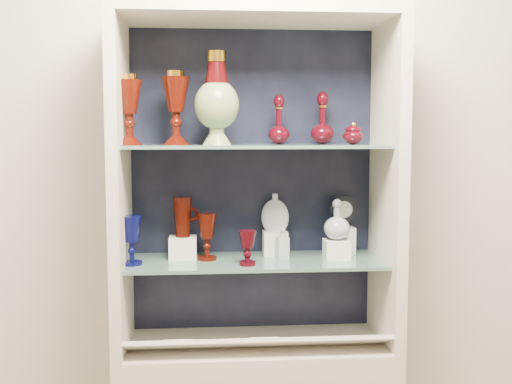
{
  "coord_description": "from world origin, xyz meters",
  "views": [
    {
      "loc": [
        -0.19,
        -0.75,
        1.52
      ],
      "look_at": [
        0.0,
        1.53,
        1.3
      ],
      "focal_mm": 45.0,
      "sensor_mm": 36.0,
      "label": 1
    }
  ],
  "objects": [
    {
      "name": "riser_ruby_pitcher",
      "position": [
        -0.27,
        1.6,
        1.09
      ],
      "size": [
        0.1,
        0.1,
        0.08
      ],
      "primitive_type": "cube",
      "color": "silver",
      "rests_on": "shelf_lower"
    },
    {
      "name": "flat_flask",
      "position": [
        0.08,
        1.64,
        1.21
      ],
      "size": [
        0.11,
        0.07,
        0.15
      ],
      "primitive_type": null,
      "rotation": [
        0.0,
        0.0,
        -0.29
      ],
      "color": "silver",
      "rests_on": "riser_flat_flask"
    },
    {
      "name": "shelf_lower",
      "position": [
        0.0,
        1.55,
        1.04
      ],
      "size": [
        0.92,
        0.34,
        0.01
      ],
      "primitive_type": "cube",
      "color": "slate",
      "rests_on": "cabinet_side_left"
    },
    {
      "name": "ruby_decanter_a",
      "position": [
        0.09,
        1.59,
        1.57
      ],
      "size": [
        0.1,
        0.1,
        0.2
      ],
      "primitive_type": null,
      "rotation": [
        0.0,
        0.0,
        0.37
      ],
      "color": "#44030D",
      "rests_on": "shelf_upper"
    },
    {
      "name": "riser_clear_round_decanter",
      "position": [
        0.3,
        1.54,
        1.08
      ],
      "size": [
        0.09,
        0.09,
        0.07
      ],
      "primitive_type": "cube",
      "color": "silver",
      "rests_on": "shelf_lower"
    },
    {
      "name": "cameo_medallion",
      "position": [
        0.35,
        1.66,
        1.21
      ],
      "size": [
        0.11,
        0.04,
        0.13
      ],
      "primitive_type": null,
      "rotation": [
        0.0,
        0.0,
        -0.03
      ],
      "color": "black",
      "rests_on": "riser_cameo_medallion"
    },
    {
      "name": "cabinet_back_panel",
      "position": [
        0.0,
        1.72,
        1.32
      ],
      "size": [
        0.98,
        0.02,
        1.15
      ],
      "primitive_type": "cube",
      "color": "black",
      "rests_on": "cabinet_base"
    },
    {
      "name": "riser_cameo_medallion",
      "position": [
        0.35,
        1.66,
        1.1
      ],
      "size": [
        0.08,
        0.08,
        0.1
      ],
      "primitive_type": "cube",
      "color": "silver",
      "rests_on": "shelf_lower"
    },
    {
      "name": "label_card_0",
      "position": [
        -0.28,
        1.42,
        0.8
      ],
      "size": [
        0.1,
        0.06,
        0.03
      ],
      "primitive_type": "cube",
      "rotation": [
        -0.44,
        0.0,
        0.0
      ],
      "color": "white",
      "rests_on": "label_ledge"
    },
    {
      "name": "ruby_goblet_small",
      "position": [
        -0.04,
        1.45,
        1.11
      ],
      "size": [
        0.08,
        0.08,
        0.12
      ],
      "primitive_type": null,
      "rotation": [
        0.0,
        0.0,
        0.42
      ],
      "color": "#44030D",
      "rests_on": "shelf_lower"
    },
    {
      "name": "lidded_bowl",
      "position": [
        0.35,
        1.53,
        1.51
      ],
      "size": [
        0.1,
        0.1,
        0.08
      ],
      "primitive_type": null,
      "rotation": [
        0.0,
        0.0,
        0.42
      ],
      "color": "#44030D",
      "rests_on": "shelf_upper"
    },
    {
      "name": "ruby_pitcher",
      "position": [
        -0.27,
        1.6,
        1.2
      ],
      "size": [
        0.13,
        0.1,
        0.15
      ],
      "primitive_type": null,
      "rotation": [
        0.0,
        0.0,
        0.31
      ],
      "color": "#450E06",
      "rests_on": "riser_ruby_pitcher"
    },
    {
      "name": "enamel_urn",
      "position": [
        -0.14,
        1.51,
        1.63
      ],
      "size": [
        0.17,
        0.17,
        0.32
      ],
      "primitive_type": null,
      "rotation": [
        0.0,
        0.0,
        -0.11
      ],
      "color": "#0F451B",
      "rests_on": "shelf_upper"
    },
    {
      "name": "ruby_decanter_b",
      "position": [
        0.25,
        1.62,
        1.57
      ],
      "size": [
        0.1,
        0.1,
        0.2
      ],
      "primitive_type": null,
      "rotation": [
        0.0,
        0.0,
        -0.13
      ],
      "color": "#44030D",
      "rests_on": "shelf_upper"
    },
    {
      "name": "pedestal_lamp_right",
      "position": [
        -0.28,
        1.54,
        1.6
      ],
      "size": [
        0.12,
        0.12,
        0.26
      ],
      "primitive_type": null,
      "rotation": [
        0.0,
        0.0,
        -0.19
      ],
      "color": "#450E06",
      "rests_on": "shelf_upper"
    },
    {
      "name": "cabinet_top_cap",
      "position": [
        0.0,
        1.53,
        1.92
      ],
      "size": [
        1.0,
        0.4,
        0.04
      ],
      "primitive_type": "cube",
      "color": "beige",
      "rests_on": "cabinet_side_left"
    },
    {
      "name": "cobalt_goblet",
      "position": [
        -0.44,
        1.5,
        1.14
      ],
      "size": [
        0.08,
        0.08,
        0.17
      ],
      "primitive_type": null,
      "rotation": [
        0.0,
        0.0,
        -0.17
      ],
      "color": "#050743",
      "rests_on": "shelf_lower"
    },
    {
      "name": "label_card_1",
      "position": [
        0.02,
        1.42,
        0.8
      ],
      "size": [
        0.1,
        0.06,
        0.03
      ],
      "primitive_type": "cube",
      "rotation": [
        -0.44,
        0.0,
        0.0
      ],
      "color": "white",
      "rests_on": "label_ledge"
    },
    {
      "name": "clear_round_decanter",
      "position": [
        0.3,
        1.54,
        1.19
      ],
      "size": [
        0.1,
        0.1,
        0.14
      ],
      "primitive_type": null,
      "rotation": [
        0.0,
        0.0,
        -0.08
      ],
      "color": "#96A3AF",
      "rests_on": "riser_clear_round_decanter"
    },
    {
      "name": "pedestal_lamp_left",
      "position": [
        -0.44,
        1.49,
        1.59
      ],
      "size": [
        0.12,
        0.12,
        0.24
      ],
      "primitive_type": null,
      "rotation": [
        0.0,
        0.0,
        0.39
      ],
      "color": "#450E06",
      "rests_on": "shelf_upper"
    },
    {
      "name": "riser_flat_flask",
      "position": [
        0.08,
        1.64,
        1.09
      ],
      "size": [
        0.09,
        0.09,
        0.09
      ],
      "primitive_type": "cube",
      "color": "silver",
      "rests_on": "shelf_lower"
    },
    {
      "name": "shelf_upper",
      "position": [
        0.0,
        1.55,
        1.46
      ],
      "size": [
        0.92,
        0.34,
        0.01
      ],
      "primitive_type": "cube",
      "color": "slate",
      "rests_on": "cabinet_side_left"
    },
    {
      "name": "clear_square_bottle",
      "position": [
        0.1,
        1.56,
        1.11
      ],
      "size": [
        0.05,
        0.05,
        0.12
      ],
      "primitive_type": null,
      "rotation": [
        0.0,
        0.0,
        0.2
      ],
      "color": "#96A3AF",
      "rests_on": "shelf_lower"
    },
    {
      "name": "cabinet_side_left",
      "position": [
        -0.48,
        1.53,
        1.32
      ],
      "size": [
        0.04,
        0.4,
        1.15
      ],
      "primitive_type": "cube",
      "color": "beige",
      "rests_on": "cabinet_base"
    },
    {
      "name": "cabinet_side_right",
      "position": [
        0.48,
        1.53,
        1.32
      ],
      "size": [
        0.04,
        0.4,
        1.15
      ],
      "primitive_type": "cube",
      "color": "beige",
      "rests_on": "cabinet_base"
    },
    {
      "name": "ruby_goblet_tall",
      "position": [
        -0.18,
        1.56,
        1.14
      ],
      "size": [
        0.09,
        0.09,
        0.17
      ],
      "primitive_type": null,
      "rotation": [
        0.0,
        0.0,
        0.43
      ],
      "color": "#450E06",
      "rests_on": "shelf_lower"
    },
    {
      "name": "wall_back",
      "position": [
        0.0,
        1.75,
        1.4
      ],
      "size": [
        3.5,
        0.02,
        2.8
      ],
      "primitive_type": "cube",
      "color": "beige",
      "rests_on": "ground"
    },
    {
      "name": "label_ledge",
      "position": [
        0.0,
        1.42,
        0.78
      ],
      "size": [
        0.92,
        0.17,
        0.09
      ],
      "primitive_type": "cube",
      "rotation": [
        -0.44,
        0.0,
        0.0
      ],
      "color": "beige",
      "rests_on": "cabinet_base"
    }
  ]
}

